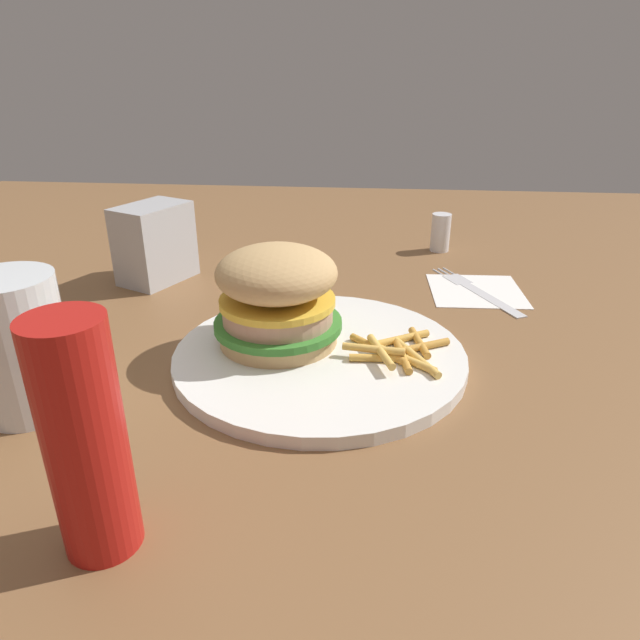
{
  "coord_description": "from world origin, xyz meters",
  "views": [
    {
      "loc": [
        0.47,
        0.07,
        0.26
      ],
      "look_at": [
        -0.0,
        0.03,
        0.04
      ],
      "focal_mm": 32.07,
      "sensor_mm": 36.0,
      "label": 1
    }
  ],
  "objects_px": {
    "napkin": "(476,290)",
    "napkin_dispenser": "(155,243)",
    "plate": "(320,355)",
    "fries_pile": "(398,351)",
    "fork": "(475,288)",
    "sandwich": "(277,296)",
    "ketchup_bottle": "(85,440)",
    "salt_shaker": "(441,232)",
    "drink_glass": "(20,353)"
  },
  "relations": [
    {
      "from": "napkin",
      "to": "ketchup_bottle",
      "type": "bearing_deg",
      "value": -33.08
    },
    {
      "from": "fries_pile",
      "to": "napkin_dispenser",
      "type": "bearing_deg",
      "value": -124.01
    },
    {
      "from": "fork",
      "to": "salt_shaker",
      "type": "bearing_deg",
      "value": -169.66
    },
    {
      "from": "ketchup_bottle",
      "to": "fries_pile",
      "type": "bearing_deg",
      "value": 142.15
    },
    {
      "from": "sandwich",
      "to": "napkin_dispenser",
      "type": "bearing_deg",
      "value": -134.53
    },
    {
      "from": "salt_shaker",
      "to": "fork",
      "type": "bearing_deg",
      "value": 10.34
    },
    {
      "from": "plate",
      "to": "fork",
      "type": "xyz_separation_m",
      "value": [
        -0.2,
        0.17,
        -0.0
      ]
    },
    {
      "from": "fork",
      "to": "napkin_dispenser",
      "type": "distance_m",
      "value": 0.4
    },
    {
      "from": "plate",
      "to": "sandwich",
      "type": "xyz_separation_m",
      "value": [
        -0.01,
        -0.04,
        0.05
      ]
    },
    {
      "from": "napkin",
      "to": "salt_shaker",
      "type": "relative_size",
      "value": 2.0
    },
    {
      "from": "fries_pile",
      "to": "ketchup_bottle",
      "type": "height_order",
      "value": "ketchup_bottle"
    },
    {
      "from": "fork",
      "to": "fries_pile",
      "type": "bearing_deg",
      "value": -26.59
    },
    {
      "from": "napkin",
      "to": "drink_glass",
      "type": "bearing_deg",
      "value": -53.42
    },
    {
      "from": "napkin",
      "to": "fork",
      "type": "distance_m",
      "value": 0.0
    },
    {
      "from": "napkin_dispenser",
      "to": "ketchup_bottle",
      "type": "height_order",
      "value": "ketchup_bottle"
    },
    {
      "from": "fries_pile",
      "to": "sandwich",
      "type": "bearing_deg",
      "value": -99.51
    },
    {
      "from": "plate",
      "to": "ketchup_bottle",
      "type": "height_order",
      "value": "ketchup_bottle"
    },
    {
      "from": "plate",
      "to": "napkin",
      "type": "xyz_separation_m",
      "value": [
        -0.19,
        0.17,
        -0.01
      ]
    },
    {
      "from": "fork",
      "to": "napkin_dispenser",
      "type": "xyz_separation_m",
      "value": [
        -0.0,
        -0.4,
        0.05
      ]
    },
    {
      "from": "sandwich",
      "to": "ketchup_bottle",
      "type": "bearing_deg",
      "value": -14.41
    },
    {
      "from": "fries_pile",
      "to": "fork",
      "type": "height_order",
      "value": "fries_pile"
    },
    {
      "from": "fries_pile",
      "to": "napkin",
      "type": "bearing_deg",
      "value": 153.08
    },
    {
      "from": "sandwich",
      "to": "drink_glass",
      "type": "bearing_deg",
      "value": -57.89
    },
    {
      "from": "sandwich",
      "to": "fork",
      "type": "xyz_separation_m",
      "value": [
        -0.18,
        0.21,
        -0.06
      ]
    },
    {
      "from": "salt_shaker",
      "to": "sandwich",
      "type": "bearing_deg",
      "value": -28.39
    },
    {
      "from": "fork",
      "to": "ketchup_bottle",
      "type": "bearing_deg",
      "value": -32.92
    },
    {
      "from": "fries_pile",
      "to": "salt_shaker",
      "type": "relative_size",
      "value": 1.83
    },
    {
      "from": "sandwich",
      "to": "drink_glass",
      "type": "xyz_separation_m",
      "value": [
        0.12,
        -0.18,
        -0.01
      ]
    },
    {
      "from": "plate",
      "to": "fries_pile",
      "type": "relative_size",
      "value": 2.7
    },
    {
      "from": "salt_shaker",
      "to": "napkin",
      "type": "bearing_deg",
      "value": 10.49
    },
    {
      "from": "fork",
      "to": "sandwich",
      "type": "bearing_deg",
      "value": -49.64
    },
    {
      "from": "plate",
      "to": "drink_glass",
      "type": "xyz_separation_m",
      "value": [
        0.1,
        -0.23,
        0.04
      ]
    },
    {
      "from": "fork",
      "to": "drink_glass",
      "type": "bearing_deg",
      "value": -53.24
    },
    {
      "from": "napkin",
      "to": "drink_glass",
      "type": "height_order",
      "value": "drink_glass"
    },
    {
      "from": "napkin",
      "to": "ketchup_bottle",
      "type": "distance_m",
      "value": 0.52
    },
    {
      "from": "plate",
      "to": "sandwich",
      "type": "relative_size",
      "value": 2.23
    },
    {
      "from": "sandwich",
      "to": "drink_glass",
      "type": "height_order",
      "value": "drink_glass"
    },
    {
      "from": "plate",
      "to": "ketchup_bottle",
      "type": "bearing_deg",
      "value": -24.17
    },
    {
      "from": "napkin_dispenser",
      "to": "salt_shaker",
      "type": "xyz_separation_m",
      "value": [
        -0.16,
        0.37,
        -0.02
      ]
    },
    {
      "from": "plate",
      "to": "sandwich",
      "type": "height_order",
      "value": "sandwich"
    },
    {
      "from": "napkin_dispenser",
      "to": "ketchup_bottle",
      "type": "distance_m",
      "value": 0.45
    },
    {
      "from": "napkin",
      "to": "napkin_dispenser",
      "type": "relative_size",
      "value": 1.13
    },
    {
      "from": "sandwich",
      "to": "fries_pile",
      "type": "xyz_separation_m",
      "value": [
        0.02,
        0.11,
        -0.04
      ]
    },
    {
      "from": "sandwich",
      "to": "napkin_dispenser",
      "type": "distance_m",
      "value": 0.26
    },
    {
      "from": "plate",
      "to": "fries_pile",
      "type": "bearing_deg",
      "value": 85.6
    },
    {
      "from": "fries_pile",
      "to": "ketchup_bottle",
      "type": "bearing_deg",
      "value": -37.85
    },
    {
      "from": "drink_glass",
      "to": "ketchup_bottle",
      "type": "xyz_separation_m",
      "value": [
        0.13,
        0.12,
        0.02
      ]
    },
    {
      "from": "napkin",
      "to": "napkin_dispenser",
      "type": "distance_m",
      "value": 0.4
    },
    {
      "from": "fries_pile",
      "to": "fork",
      "type": "bearing_deg",
      "value": 153.41
    },
    {
      "from": "drink_glass",
      "to": "napkin_dispenser",
      "type": "bearing_deg",
      "value": -179.62
    }
  ]
}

